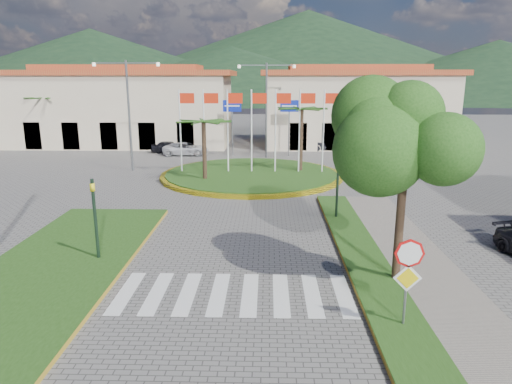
{
  "coord_description": "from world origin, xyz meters",
  "views": [
    {
      "loc": [
        1.15,
        -9.39,
        6.72
      ],
      "look_at": [
        0.69,
        8.0,
        2.38
      ],
      "focal_mm": 32.0,
      "sensor_mm": 36.0,
      "label": 1
    }
  ],
  "objects_px": {
    "roundabout_island": "(251,174)",
    "stop_sign": "(408,269)",
    "deciduous_tree": "(407,129)",
    "white_van": "(186,149)",
    "car_dark_b": "(305,144)",
    "car_dark_a": "(169,147)"
  },
  "relations": [
    {
      "from": "stop_sign",
      "to": "white_van",
      "type": "bearing_deg",
      "value": 110.87
    },
    {
      "from": "roundabout_island",
      "to": "stop_sign",
      "type": "relative_size",
      "value": 4.79
    },
    {
      "from": "white_van",
      "to": "car_dark_b",
      "type": "relative_size",
      "value": 1.03
    },
    {
      "from": "white_van",
      "to": "car_dark_a",
      "type": "xyz_separation_m",
      "value": [
        -1.77,
        1.28,
        -0.01
      ]
    },
    {
      "from": "car_dark_b",
      "to": "roundabout_island",
      "type": "bearing_deg",
      "value": 161.43
    },
    {
      "from": "roundabout_island",
      "to": "car_dark_b",
      "type": "xyz_separation_m",
      "value": [
        4.68,
        12.24,
        0.48
      ]
    },
    {
      "from": "stop_sign",
      "to": "car_dark_a",
      "type": "bearing_deg",
      "value": 112.95
    },
    {
      "from": "white_van",
      "to": "car_dark_a",
      "type": "distance_m",
      "value": 2.18
    },
    {
      "from": "deciduous_tree",
      "to": "stop_sign",
      "type": "bearing_deg",
      "value": -101.18
    },
    {
      "from": "white_van",
      "to": "car_dark_b",
      "type": "height_order",
      "value": "car_dark_b"
    },
    {
      "from": "car_dark_b",
      "to": "white_van",
      "type": "bearing_deg",
      "value": 108.14
    },
    {
      "from": "deciduous_tree",
      "to": "car_dark_a",
      "type": "height_order",
      "value": "deciduous_tree"
    },
    {
      "from": "deciduous_tree",
      "to": "white_van",
      "type": "distance_m",
      "value": 29.03
    },
    {
      "from": "roundabout_island",
      "to": "stop_sign",
      "type": "bearing_deg",
      "value": -76.27
    },
    {
      "from": "deciduous_tree",
      "to": "car_dark_b",
      "type": "xyz_separation_m",
      "value": [
        -0.82,
        29.24,
        -4.52
      ]
    },
    {
      "from": "roundabout_island",
      "to": "deciduous_tree",
      "type": "distance_m",
      "value": 18.55
    },
    {
      "from": "car_dark_a",
      "to": "car_dark_b",
      "type": "height_order",
      "value": "car_dark_b"
    },
    {
      "from": "stop_sign",
      "to": "car_dark_b",
      "type": "relative_size",
      "value": 0.66
    },
    {
      "from": "white_van",
      "to": "car_dark_b",
      "type": "distance_m",
      "value": 11.34
    },
    {
      "from": "roundabout_island",
      "to": "deciduous_tree",
      "type": "bearing_deg",
      "value": -72.09
    },
    {
      "from": "stop_sign",
      "to": "deciduous_tree",
      "type": "height_order",
      "value": "deciduous_tree"
    },
    {
      "from": "white_van",
      "to": "car_dark_a",
      "type": "bearing_deg",
      "value": 52.0
    }
  ]
}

